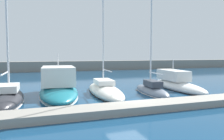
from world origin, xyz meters
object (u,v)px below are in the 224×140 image
sailboat_charcoal_nearest (7,97)px  sailboat_ivory_third (105,90)px  mooring_buoy_white (70,78)px  motorboat_white_fifth (176,84)px  motorboat_teal_second (59,86)px  sailboat_slate_fourth (152,89)px

sailboat_charcoal_nearest → sailboat_ivory_third: size_ratio=0.76×
mooring_buoy_white → motorboat_white_fifth: bearing=-57.3°
sailboat_charcoal_nearest → sailboat_ivory_third: 7.78m
motorboat_white_fifth → mooring_buoy_white: (-8.72, 13.60, -0.50)m
motorboat_teal_second → motorboat_white_fifth: size_ratio=1.08×
sailboat_ivory_third → sailboat_charcoal_nearest: bearing=103.4°
sailboat_ivory_third → mooring_buoy_white: sailboat_ivory_third is taller
motorboat_teal_second → sailboat_ivory_third: bearing=-101.5°
sailboat_charcoal_nearest → motorboat_white_fifth: 15.64m
sailboat_charcoal_nearest → motorboat_white_fifth: size_ratio=1.58×
sailboat_charcoal_nearest → sailboat_slate_fourth: bearing=-87.2°
sailboat_charcoal_nearest → sailboat_slate_fourth: size_ratio=1.06×
sailboat_ivory_third → sailboat_slate_fourth: size_ratio=1.41×
sailboat_ivory_third → motorboat_white_fifth: bearing=-81.7°
sailboat_charcoal_nearest → mooring_buoy_white: (6.81, 15.39, -0.44)m
sailboat_slate_fourth → motorboat_white_fifth: 4.12m
sailboat_charcoal_nearest → motorboat_teal_second: 4.52m
sailboat_charcoal_nearest → motorboat_teal_second: (3.83, 2.37, 0.34)m
sailboat_charcoal_nearest → mooring_buoy_white: bearing=-21.9°
mooring_buoy_white → sailboat_charcoal_nearest: bearing=-113.9°
sailboat_charcoal_nearest → mooring_buoy_white: size_ratio=16.27×
sailboat_slate_fourth → mooring_buoy_white: bearing=24.1°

